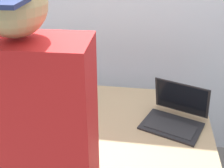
% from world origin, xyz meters
% --- Properties ---
extents(desk, '(1.27, 0.88, 0.76)m').
position_xyz_m(desk, '(0.00, 0.00, 0.67)').
color(desk, '#9E8460').
rests_on(desk, ground).
extents(laptop, '(0.43, 0.41, 0.24)m').
position_xyz_m(laptop, '(0.42, 0.03, 0.81)').
color(laptop, black).
rests_on(laptop, desk).
extents(beer_bottle_dark, '(0.07, 0.07, 0.30)m').
position_xyz_m(beer_bottle_dark, '(-0.33, 0.11, 0.87)').
color(beer_bottle_dark, '#472B14').
rests_on(beer_bottle_dark, desk).
extents(beer_bottle_amber, '(0.07, 0.07, 0.31)m').
position_xyz_m(beer_bottle_amber, '(-0.43, 0.18, 0.88)').
color(beer_bottle_amber, '#1E5123').
rests_on(beer_bottle_amber, desk).
extents(coffee_mug, '(0.13, 0.09, 0.10)m').
position_xyz_m(coffee_mug, '(0.48, 0.23, 0.81)').
color(coffee_mug, white).
rests_on(coffee_mug, desk).
extents(back_wall, '(6.00, 0.10, 2.60)m').
position_xyz_m(back_wall, '(0.00, 0.85, 1.30)').
color(back_wall, silver).
rests_on(back_wall, ground).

